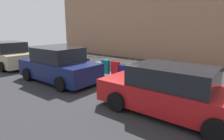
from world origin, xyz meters
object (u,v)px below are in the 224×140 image
suitcase_silver_2 (160,77)px  parked_car_beige_2 (9,55)px  suitcase_teal_1 (171,78)px  fire_hydrant (77,61)px  suitcase_red_7 (115,68)px  suitcase_navy_6 (123,71)px  suitcase_maroon_10 (91,66)px  suitcase_silver_9 (99,67)px  parked_car_navy_1 (59,66)px  suitcase_maroon_3 (148,74)px  bollard_post (70,61)px  suitcase_black_4 (139,74)px  suitcase_teal_8 (106,66)px  suitcase_black_11 (86,64)px  parked_car_red_0 (171,91)px  suitcase_olive_5 (132,71)px

suitcase_silver_2 → parked_car_beige_2: (10.10, 2.43, 0.38)m
suitcase_teal_1 → fire_hydrant: suitcase_teal_1 is taller
suitcase_red_7 → suitcase_navy_6: bearing=178.4°
suitcase_silver_2 → suitcase_maroon_10: suitcase_maroon_10 is taller
suitcase_silver_2 → suitcase_silver_9: (3.80, 0.06, 0.00)m
suitcase_silver_2 → parked_car_navy_1: bearing=29.1°
suitcase_maroon_3 → suitcase_silver_2: bearing=-167.1°
suitcase_maroon_10 → bollard_post: 1.91m
suitcase_maroon_3 → suitcase_black_4: (0.51, -0.05, -0.08)m
suitcase_silver_2 → suitcase_maroon_10: 4.37m
suitcase_teal_8 → suitcase_black_11: size_ratio=1.07×
suitcase_teal_1 → suitcase_black_11: (5.43, -0.07, -0.01)m
bollard_post → parked_car_beige_2: (3.82, 2.21, 0.28)m
parked_car_beige_2 → parked_car_red_0: bearing=180.0°
suitcase_silver_9 → bollard_post: size_ratio=1.13×
suitcase_maroon_3 → suitcase_black_4: size_ratio=1.34×
suitcase_maroon_10 → parked_car_beige_2: 6.18m
suitcase_maroon_10 → fire_hydrant: bearing=-3.2°
suitcase_teal_1 → suitcase_teal_8: suitcase_teal_8 is taller
parked_car_beige_2 → suitcase_olive_5: bearing=-164.1°
suitcase_black_4 → suitcase_black_11: 3.84m
suitcase_black_11 → parked_car_red_0: parked_car_red_0 is taller
suitcase_black_4 → bollard_post: suitcase_black_4 is taller
suitcase_red_7 → suitcase_teal_8: bearing=11.8°
suitcase_red_7 → bollard_post: size_ratio=1.04×
parked_car_beige_2 → suitcase_silver_2: bearing=-166.5°
suitcase_red_7 → parked_car_navy_1: (1.71, 2.43, 0.29)m
suitcase_olive_5 → fire_hydrant: bearing=1.0°
parked_car_beige_2 → suitcase_red_7: bearing=-161.9°
fire_hydrant → suitcase_navy_6: bearing=-179.2°
suitcase_teal_8 → suitcase_black_4: bearing=-178.8°
fire_hydrant → bollard_post: size_ratio=1.06×
suitcase_silver_2 → suitcase_red_7: suitcase_silver_2 is taller
bollard_post → suitcase_teal_1: bearing=-178.9°
suitcase_red_7 → fire_hydrant: 3.10m
suitcase_black_4 → suitcase_maroon_10: (3.29, 0.07, -0.01)m
suitcase_teal_8 → suitcase_silver_9: size_ratio=1.22×
suitcase_silver_2 → suitcase_black_4: suitcase_silver_2 is taller
suitcase_teal_1 → suitcase_maroon_3: size_ratio=0.87×
suitcase_teal_1 → suitcase_maroon_10: (4.88, 0.05, -0.08)m
parked_car_navy_1 → suitcase_silver_9: bearing=-103.2°
parked_car_beige_2 → suitcase_maroon_3: bearing=-166.4°
suitcase_olive_5 → suitcase_navy_6: suitcase_olive_5 is taller
fire_hydrant → bollard_post: bearing=15.7°
suitcase_teal_1 → parked_car_navy_1: (4.87, 2.34, 0.32)m
suitcase_silver_2 → parked_car_red_0: size_ratio=0.18×
suitcase_black_4 → suitcase_olive_5: bearing=-9.3°
suitcase_teal_8 → parked_car_navy_1: parked_car_navy_1 is taller
suitcase_maroon_3 → suitcase_maroon_10: bearing=0.2°
suitcase_teal_1 → suitcase_navy_6: size_ratio=1.39×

